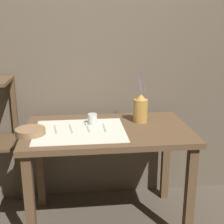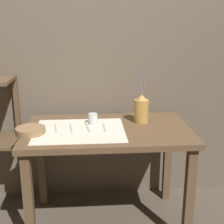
# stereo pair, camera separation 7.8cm
# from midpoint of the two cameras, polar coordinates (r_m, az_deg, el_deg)

# --- Properties ---
(ground_plane) EXTENTS (12.00, 12.00, 0.00)m
(ground_plane) POSITION_cam_midpoint_polar(r_m,az_deg,el_deg) (2.60, -1.68, -19.33)
(ground_plane) COLOR brown
(stone_wall_back) EXTENTS (7.00, 0.06, 2.40)m
(stone_wall_back) POSITION_cam_midpoint_polar(r_m,az_deg,el_deg) (2.60, -2.78, 9.32)
(stone_wall_back) COLOR brown
(stone_wall_back) RESTS_ON ground_plane
(wooden_table) EXTENTS (1.19, 0.72, 0.78)m
(wooden_table) POSITION_cam_midpoint_polar(r_m,az_deg,el_deg) (2.28, -1.82, -5.64)
(wooden_table) COLOR brown
(wooden_table) RESTS_ON ground_plane
(linen_cloth) EXTENTS (0.63, 0.51, 0.00)m
(linen_cloth) POSITION_cam_midpoint_polar(r_m,az_deg,el_deg) (2.20, -6.90, -3.44)
(linen_cloth) COLOR beige
(linen_cloth) RESTS_ON wooden_table
(pitcher_with_flowers) EXTENTS (0.11, 0.11, 0.40)m
(pitcher_with_flowers) POSITION_cam_midpoint_polar(r_m,az_deg,el_deg) (2.36, 4.30, 0.55)
(pitcher_with_flowers) COLOR #B7843D
(pitcher_with_flowers) RESTS_ON wooden_table
(wooden_bowl) EXTENTS (0.20, 0.20, 0.04)m
(wooden_bowl) POSITION_cam_midpoint_polar(r_m,az_deg,el_deg) (2.19, -15.69, -3.48)
(wooden_bowl) COLOR #8E6B47
(wooden_bowl) RESTS_ON wooden_table
(glass_tumbler_near) EXTENTS (0.07, 0.07, 0.08)m
(glass_tumbler_near) POSITION_cam_midpoint_polar(r_m,az_deg,el_deg) (2.31, -4.56, -1.29)
(glass_tumbler_near) COLOR silver
(glass_tumbler_near) RESTS_ON wooden_table
(knife_center) EXTENTS (0.04, 0.18, 0.00)m
(knife_center) POSITION_cam_midpoint_polar(r_m,az_deg,el_deg) (2.25, -11.28, -3.11)
(knife_center) COLOR #A8A8AD
(knife_center) RESTS_ON wooden_table
(fork_inner) EXTENTS (0.03, 0.18, 0.00)m
(fork_inner) POSITION_cam_midpoint_polar(r_m,az_deg,el_deg) (2.24, -8.49, -3.04)
(fork_inner) COLOR #A8A8AD
(fork_inner) RESTS_ON wooden_table
(spoon_inner) EXTENTS (0.04, 0.19, 0.02)m
(spoon_inner) POSITION_cam_midpoint_polar(r_m,az_deg,el_deg) (2.29, -5.58, -2.46)
(spoon_inner) COLOR #A8A8AD
(spoon_inner) RESTS_ON wooden_table
(fork_outer) EXTENTS (0.02, 0.18, 0.00)m
(fork_outer) POSITION_cam_midpoint_polar(r_m,az_deg,el_deg) (2.24, -2.41, -2.85)
(fork_outer) COLOR #A8A8AD
(fork_outer) RESTS_ON wooden_table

